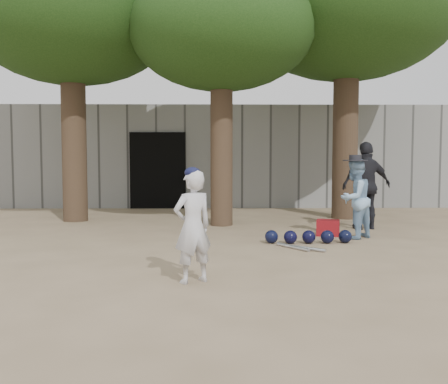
{
  "coord_description": "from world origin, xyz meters",
  "views": [
    {
      "loc": [
        0.47,
        -6.62,
        1.48
      ],
      "look_at": [
        0.6,
        1.0,
        0.95
      ],
      "focal_mm": 40.0,
      "sensor_mm": 36.0,
      "label": 1
    }
  ],
  "objects_px": {
    "spectator_dark": "(367,186)",
    "red_bag": "(328,228)",
    "boy_player": "(193,227)",
    "spectator_blue": "(355,199)"
  },
  "relations": [
    {
      "from": "spectator_dark",
      "to": "red_bag",
      "type": "relative_size",
      "value": 4.29
    },
    {
      "from": "red_bag",
      "to": "boy_player",
      "type": "bearing_deg",
      "value": -124.44
    },
    {
      "from": "spectator_dark",
      "to": "red_bag",
      "type": "xyz_separation_m",
      "value": [
        -0.98,
        -0.86,
        -0.75
      ]
    },
    {
      "from": "boy_player",
      "to": "spectator_dark",
      "type": "bearing_deg",
      "value": -157.68
    },
    {
      "from": "spectator_blue",
      "to": "spectator_dark",
      "type": "bearing_deg",
      "value": -155.42
    },
    {
      "from": "boy_player",
      "to": "red_bag",
      "type": "xyz_separation_m",
      "value": [
        2.4,
        3.5,
        -0.52
      ]
    },
    {
      "from": "boy_player",
      "to": "spectator_blue",
      "type": "height_order",
      "value": "spectator_blue"
    },
    {
      "from": "spectator_blue",
      "to": "spectator_dark",
      "type": "xyz_separation_m",
      "value": [
        0.58,
        1.19,
        0.17
      ]
    },
    {
      "from": "spectator_dark",
      "to": "red_bag",
      "type": "bearing_deg",
      "value": 28.76
    },
    {
      "from": "spectator_blue",
      "to": "spectator_dark",
      "type": "height_order",
      "value": "spectator_dark"
    }
  ]
}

